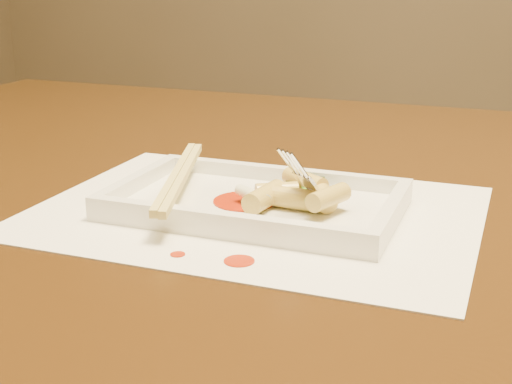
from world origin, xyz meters
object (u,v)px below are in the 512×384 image
(placemat, at_px, (256,211))
(plate_base, at_px, (256,206))
(fork, at_px, (338,125))
(chopstick_a, at_px, (176,175))
(table, at_px, (288,259))

(placemat, height_order, plate_base, plate_base)
(fork, bearing_deg, chopstick_a, -173.25)
(table, xyz_separation_m, placemat, (0.01, -0.13, 0.10))
(placemat, relative_size, fork, 2.86)
(placemat, relative_size, plate_base, 1.54)
(table, distance_m, chopstick_a, 0.20)
(table, relative_size, chopstick_a, 6.26)
(plate_base, bearing_deg, table, 94.83)
(table, relative_size, plate_base, 5.38)
(table, bearing_deg, plate_base, -85.17)
(placemat, xyz_separation_m, plate_base, (0.00, 0.00, 0.00))
(placemat, bearing_deg, table, 94.83)
(plate_base, height_order, chopstick_a, chopstick_a)
(table, height_order, fork, fork)
(chopstick_a, distance_m, fork, 0.16)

